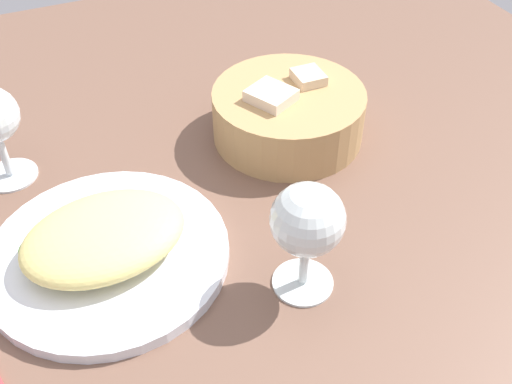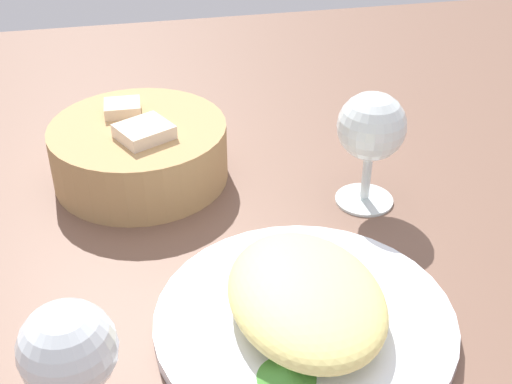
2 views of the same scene
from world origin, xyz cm
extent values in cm
cube|color=brown|center=(0.00, 0.00, -1.00)|extent=(140.00, 140.00, 2.00)
cylinder|color=silver|center=(-10.08, 4.71, 0.70)|extent=(25.98, 25.98, 1.40)
ellipsoid|color=#E4D47A|center=(-10.08, 4.71, 3.53)|extent=(18.26, 14.18, 4.25)
cone|color=#428631|center=(-16.50, 7.90, 2.09)|extent=(4.68, 4.68, 1.38)
cylinder|color=tan|center=(17.34, 16.93, 3.37)|extent=(19.92, 19.92, 6.73)
cube|color=beige|center=(20.79, 18.30, 6.03)|extent=(3.77, 4.17, 4.08)
cube|color=beige|center=(14.47, 16.25, 5.53)|extent=(6.71, 6.94, 5.34)
cylinder|color=silver|center=(7.48, -6.77, 0.30)|extent=(6.37, 6.37, 0.60)
cylinder|color=silver|center=(7.48, -6.77, 3.14)|extent=(1.00, 1.00, 5.08)
sphere|color=silver|center=(7.48, -6.77, 9.31)|extent=(7.27, 7.27, 7.27)
cylinder|color=silver|center=(-17.92, 23.20, 0.30)|extent=(6.55, 6.55, 0.60)
cylinder|color=silver|center=(-17.92, 23.20, 3.26)|extent=(1.00, 1.00, 5.31)
camera|label=1|loc=(-13.34, -41.70, 49.35)|focal=42.63mm
camera|label=2|loc=(-51.59, 17.45, 42.67)|focal=48.18mm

